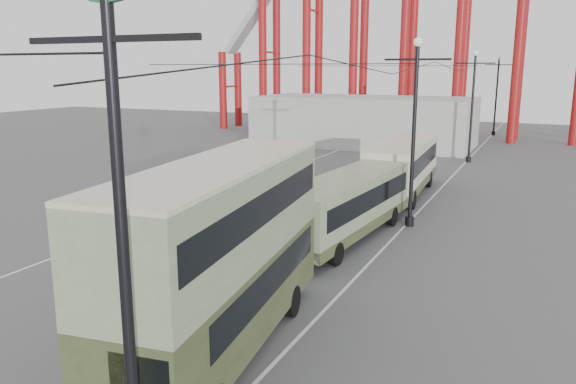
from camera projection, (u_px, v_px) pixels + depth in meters
The scene contains 11 objects.
ground at pixel (48, 368), 15.06m from camera, with size 160.00×160.00×0.00m, color #525255.
road_markings at pixel (306, 206), 32.85m from camera, with size 12.52×120.00×0.01m.
lamp_post_near at pixel (111, 69), 8.40m from camera, with size 3.20×0.44×10.80m.
lamp_post_mid at pixel (414, 135), 27.68m from camera, with size 3.20×0.44×9.32m.
lamp_post_far at pixel (472, 107), 47.16m from camera, with size 3.20×0.44×9.32m.
lamp_post_distant at pixel (496, 96), 66.63m from camera, with size 3.20×0.44×9.32m.
fairground_shed at pixel (364, 121), 58.60m from camera, with size 22.00×10.00×5.00m, color #A0A09B.
double_decker_bus at pixel (222, 249), 15.31m from camera, with size 3.87×10.39×5.45m.
single_decker_green at pixel (348, 203), 26.17m from camera, with size 3.33×10.91×3.04m.
single_decker_cream at pixel (403, 165), 35.34m from camera, with size 3.35×11.09×3.41m.
pedestrian at pixel (277, 220), 26.26m from camera, with size 0.68×0.44×1.86m, color black.
Camera 1 is at (11.64, -9.68, 7.87)m, focal length 35.00 mm.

